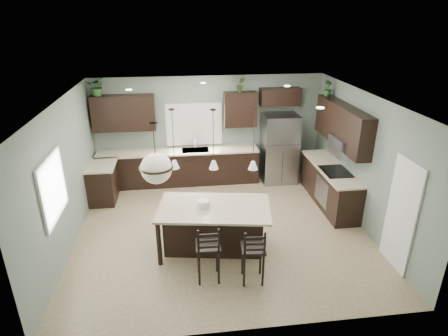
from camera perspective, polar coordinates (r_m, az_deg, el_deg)
ground at (r=8.10m, az=-0.35°, el=-9.31°), size 6.00×6.00×0.00m
pantry_door at (r=7.27m, az=25.39°, el=-6.51°), size 0.04×0.82×2.04m
window_back at (r=9.94m, az=-4.60°, el=6.67°), size 1.35×0.02×1.00m
window_left at (r=6.96m, az=-24.74°, el=-2.80°), size 0.02×1.10×1.00m
left_return_cabs at (r=9.53m, az=-17.99°, el=-2.24°), size 0.60×0.90×0.90m
left_return_countertop at (r=9.35m, az=-18.22°, el=0.38°), size 0.66×0.96×0.04m
back_lower_cabs at (r=10.03m, az=-6.88°, el=0.05°), size 4.20×0.60×0.90m
back_countertop at (r=9.84m, az=-7.01°, el=2.53°), size 4.20×0.66×0.04m
sink_inset at (r=9.84m, az=-4.39°, el=2.74°), size 0.70×0.45×0.01m
faucet at (r=9.77m, az=-4.41°, el=3.48°), size 0.02×0.02×0.28m
back_upper_left at (r=9.77m, az=-15.03°, el=8.10°), size 1.55×0.34×0.90m
back_upper_right at (r=9.81m, az=2.48°, el=8.92°), size 0.85×0.34×0.90m
fridge_header at (r=9.97m, az=8.57°, el=10.69°), size 1.05×0.34×0.45m
right_lower_cabs at (r=9.29m, az=15.75°, el=-2.62°), size 0.60×2.35×0.90m
right_countertop at (r=9.10m, az=15.95°, el=0.04°), size 0.66×2.35×0.04m
cooktop at (r=8.86m, az=16.63°, el=-0.49°), size 0.58×0.75×0.02m
wall_oven_front at (r=8.95m, az=14.59°, el=-3.50°), size 0.01×0.72×0.60m
right_upper_cabs at (r=8.83m, az=17.57°, el=6.26°), size 0.34×2.35×0.90m
microwave at (r=8.69m, az=17.68°, el=3.21°), size 0.40×0.75×0.40m
refrigerator at (r=10.06m, az=8.43°, el=2.94°), size 0.90×0.74×1.85m
kitchen_island at (r=7.27m, az=-1.48°, el=-9.16°), size 2.24×1.50×0.92m
serving_dish at (r=7.01m, az=-3.16°, el=-5.43°), size 0.24×0.24×0.14m
bar_stool_center at (r=6.49m, az=-2.44°, el=-12.63°), size 0.42×0.42×1.10m
bar_stool_right at (r=6.47m, az=4.43°, el=-12.95°), size 0.43×0.43×1.07m
pendant_left at (r=6.58m, az=-7.75°, el=4.35°), size 0.17×0.17×1.10m
pendant_center at (r=6.50m, az=-1.63°, el=4.32°), size 0.17×0.17×1.10m
pendant_right at (r=6.49m, az=4.56°, el=4.25°), size 0.17×0.17×1.10m
chandelier at (r=5.82m, az=-10.45°, el=2.23°), size 0.53×0.53×1.00m
plant_back_left at (r=9.69m, az=-18.78°, el=11.71°), size 0.44×0.39×0.47m
plant_back_right at (r=9.65m, az=2.54°, el=12.58°), size 0.22×0.18×0.38m
plant_right_wall at (r=9.52m, az=15.53°, el=11.61°), size 0.22×0.22×0.37m
room_shell at (r=7.34m, az=-0.38°, el=1.98°), size 6.00×6.00×6.00m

